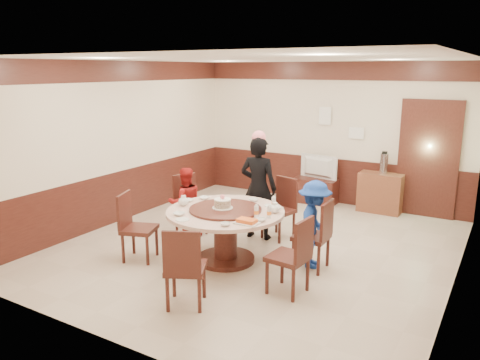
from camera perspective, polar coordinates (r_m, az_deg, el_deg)
The scene contains 32 objects.
room at distance 6.95m, azimuth 2.39°, elevation 0.21°, with size 6.00×6.04×2.84m.
banquet_table at distance 6.58m, azimuth -1.78°, elevation -5.51°, with size 1.64×1.64×0.78m.
chair_0 at distance 6.48m, azimuth 8.83°, elevation -8.10°, with size 0.46×0.45×0.97m.
chair_1 at distance 7.57m, azimuth 4.77°, elevation -4.80°, with size 0.53×0.54×0.97m.
chair_2 at distance 7.79m, azimuth -6.04°, elevation -4.29°, with size 0.58×0.58×0.97m.
chair_3 at distance 6.86m, azimuth -12.29°, elevation -7.02°, with size 0.57×0.56×0.97m.
chair_4 at distance 5.50m, azimuth -6.64°, elevation -12.11°, with size 0.59×0.60×0.97m.
chair_5 at distance 5.78m, azimuth 6.03°, elevation -10.77°, with size 0.48×0.48×0.97m.
person_standing at distance 7.41m, azimuth 2.25°, elevation -0.98°, with size 0.60×0.39×1.65m, color black.
person_red at distance 7.58m, azimuth -6.69°, elevation -2.72°, with size 0.55×0.43×1.14m, color #9F1715.
person_blue at distance 6.45m, azimuth 9.03°, elevation -5.36°, with size 0.78×0.45×1.21m, color navy.
birthday_cake at distance 6.48m, azimuth -2.14°, elevation -2.87°, with size 0.29×0.29×0.20m.
teapot_left at distance 6.76m, azimuth -6.89°, elevation -2.61°, with size 0.17×0.15×0.13m, color white.
teapot_right at distance 6.39m, azimuth 4.25°, elevation -3.49°, with size 0.17×0.15×0.13m, color white.
bowl_0 at distance 7.07m, azimuth -4.36°, elevation -2.19°, with size 0.15×0.15×0.04m, color white.
bowl_1 at distance 5.87m, azimuth -1.78°, elevation -5.43°, with size 0.13×0.13×0.04m, color white.
bowl_2 at distance 6.34m, azimuth -7.44°, elevation -4.12°, with size 0.15×0.15×0.04m, color white.
bowl_3 at distance 6.04m, azimuth 2.58°, elevation -4.87°, with size 0.13×0.13×0.04m, color white.
bowl_4 at distance 6.96m, azimuth -6.22°, elevation -2.49°, with size 0.14×0.14×0.03m, color white.
bowl_5 at distance 6.93m, azimuth 1.66°, elevation -2.44°, with size 0.14×0.14×0.04m, color white.
saucer_near at distance 6.14m, azimuth -7.04°, elevation -4.81°, with size 0.18×0.18×0.01m, color white.
saucer_far at distance 6.71m, azimuth 3.75°, elevation -3.14°, with size 0.18×0.18×0.01m, color white.
shrimp_platter at distance 5.94m, azimuth 0.84°, elevation -5.10°, with size 0.30×0.20×0.06m.
bottle_0 at distance 6.18m, azimuth 2.00°, elevation -3.87°, with size 0.06×0.06×0.16m, color silver.
bottle_1 at distance 6.16m, azimuth 3.57°, elevation -3.93°, with size 0.06×0.06×0.16m, color silver.
bottle_2 at distance 6.59m, azimuth 4.13°, elevation -2.78°, with size 0.06×0.06×0.16m, color silver.
tv_stand at distance 9.63m, azimuth 9.21°, elevation -1.28°, with size 0.85×0.45×0.50m, color #401A13.
television at distance 9.52m, azimuth 9.32°, elevation 1.55°, with size 0.82×0.11×0.47m, color gray.
side_cabinet at distance 9.26m, azimuth 16.73°, elevation -1.49°, with size 0.80×0.40×0.75m, color brown.
thermos at distance 9.13m, azimuth 17.14°, elevation 1.92°, with size 0.15×0.15×0.38m, color silver.
notice_left at distance 9.54m, azimuth 10.31°, elevation 7.70°, with size 0.25×0.00×0.35m, color white.
notice_right at distance 9.37m, azimuth 13.97°, elevation 5.57°, with size 0.30×0.00×0.22m, color white.
Camera 1 is at (3.20, -5.95, 2.67)m, focal length 35.00 mm.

